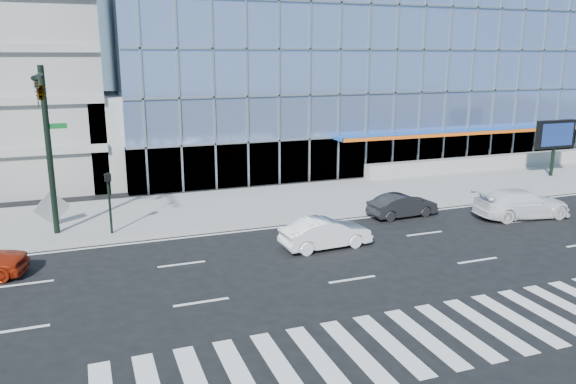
% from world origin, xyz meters
% --- Properties ---
extents(ground, '(160.00, 160.00, 0.00)m').
position_xyz_m(ground, '(0.00, 0.00, 0.00)').
color(ground, black).
rests_on(ground, ground).
extents(sidewalk, '(120.00, 8.00, 0.15)m').
position_xyz_m(sidewalk, '(0.00, 8.00, 0.07)').
color(sidewalk, gray).
rests_on(sidewalk, ground).
extents(theatre_building, '(42.00, 26.00, 15.00)m').
position_xyz_m(theatre_building, '(14.00, 26.00, 7.50)').
color(theatre_building, '#7B96CD').
rests_on(theatre_building, ground).
extents(ramp_block, '(6.00, 8.00, 6.00)m').
position_xyz_m(ramp_block, '(-6.00, 18.00, 3.00)').
color(ramp_block, gray).
rests_on(ramp_block, ground).
extents(retaining_wall, '(30.00, 0.80, 1.00)m').
position_xyz_m(retaining_wall, '(24.00, 11.60, 0.65)').
color(retaining_wall, gray).
rests_on(retaining_wall, sidewalk).
extents(traffic_signal, '(1.14, 5.74, 8.00)m').
position_xyz_m(traffic_signal, '(-11.00, 4.57, 6.16)').
color(traffic_signal, black).
rests_on(traffic_signal, sidewalk).
extents(ped_signal_post, '(0.30, 0.33, 3.00)m').
position_xyz_m(ped_signal_post, '(-8.50, 4.94, 2.14)').
color(ped_signal_post, black).
rests_on(ped_signal_post, sidewalk).
extents(marquee_sign, '(3.20, 0.43, 4.00)m').
position_xyz_m(marquee_sign, '(22.00, 7.99, 3.07)').
color(marquee_sign, black).
rests_on(marquee_sign, sidewalk).
extents(white_suv, '(5.51, 2.74, 1.54)m').
position_xyz_m(white_suv, '(12.57, 0.64, 0.77)').
color(white_suv, white).
rests_on(white_suv, ground).
extents(white_sedan, '(4.28, 1.72, 1.38)m').
position_xyz_m(white_sedan, '(0.57, -0.16, 0.69)').
color(white_sedan, white).
rests_on(white_sedan, ground).
extents(dark_sedan, '(3.94, 1.59, 1.27)m').
position_xyz_m(dark_sedan, '(6.57, 3.00, 0.64)').
color(dark_sedan, black).
rests_on(dark_sedan, ground).
extents(tilted_panel, '(1.78, 0.58, 1.84)m').
position_xyz_m(tilted_panel, '(-11.20, 7.34, 1.07)').
color(tilted_panel, '#959595').
rests_on(tilted_panel, sidewalk).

